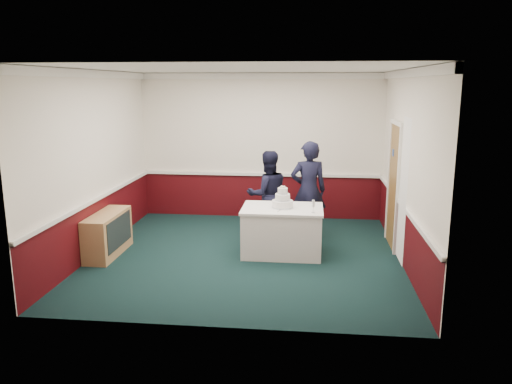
# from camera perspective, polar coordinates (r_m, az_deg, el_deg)

# --- Properties ---
(ground) EXTENTS (5.00, 5.00, 0.00)m
(ground) POSITION_cam_1_polar(r_m,az_deg,el_deg) (8.31, -1.14, -7.26)
(ground) COLOR black
(ground) RESTS_ON ground
(room_shell) EXTENTS (5.00, 5.00, 3.00)m
(room_shell) POSITION_cam_1_polar(r_m,az_deg,el_deg) (8.47, -0.14, 6.77)
(room_shell) COLOR white
(room_shell) RESTS_ON ground
(sideboard) EXTENTS (0.41, 1.20, 0.70)m
(sideboard) POSITION_cam_1_polar(r_m,az_deg,el_deg) (8.61, -16.58, -4.63)
(sideboard) COLOR tan
(sideboard) RESTS_ON ground
(cake_table) EXTENTS (1.32, 0.92, 0.79)m
(cake_table) POSITION_cam_1_polar(r_m,az_deg,el_deg) (8.29, 3.01, -4.40)
(cake_table) COLOR white
(cake_table) RESTS_ON ground
(wedding_cake) EXTENTS (0.35, 0.35, 0.36)m
(wedding_cake) POSITION_cam_1_polar(r_m,az_deg,el_deg) (8.16, 3.05, -1.04)
(wedding_cake) COLOR white
(wedding_cake) RESTS_ON cake_table
(cake_knife) EXTENTS (0.08, 0.21, 0.00)m
(cake_knife) POSITION_cam_1_polar(r_m,az_deg,el_deg) (8.00, 2.74, -2.12)
(cake_knife) COLOR silver
(cake_knife) RESTS_ON cake_table
(champagne_flute) EXTENTS (0.05, 0.05, 0.21)m
(champagne_flute) POSITION_cam_1_polar(r_m,az_deg,el_deg) (7.87, 6.57, -1.40)
(champagne_flute) COLOR silver
(champagne_flute) RESTS_ON cake_table
(person_man) EXTENTS (0.94, 0.84, 1.60)m
(person_man) POSITION_cam_1_polar(r_m,az_deg,el_deg) (9.10, 1.35, -0.28)
(person_man) COLOR black
(person_man) RESTS_ON ground
(person_woman) EXTENTS (0.72, 0.54, 1.79)m
(person_woman) POSITION_cam_1_polar(r_m,az_deg,el_deg) (9.03, 6.00, 0.17)
(person_woman) COLOR black
(person_woman) RESTS_ON ground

